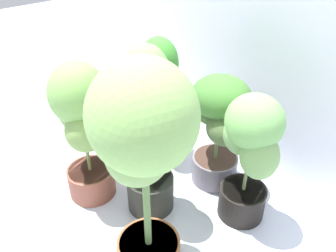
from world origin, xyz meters
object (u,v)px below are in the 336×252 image
(potted_plant_front_right, at_px, (143,148))
(potted_plant_back_left, at_px, (159,93))
(potted_plant_center, at_px, (147,128))
(floor_fan, at_px, (97,105))
(potted_plant_back_right, at_px, (250,150))
(potted_plant_back_center, at_px, (219,123))
(potted_plant_front_left, at_px, (82,122))

(potted_plant_front_right, height_order, potted_plant_back_left, potted_plant_front_right)
(potted_plant_front_right, xyz_separation_m, potted_plant_center, (-0.28, 0.20, -0.16))
(potted_plant_center, distance_m, floor_fan, 0.66)
(potted_plant_back_right, xyz_separation_m, potted_plant_center, (-0.32, -0.33, 0.07))
(potted_plant_back_center, bearing_deg, potted_plant_back_left, -169.29)
(potted_plant_front_right, bearing_deg, potted_plant_back_right, 85.85)
(potted_plant_back_right, height_order, potted_plant_back_left, potted_plant_back_left)
(potted_plant_front_right, bearing_deg, potted_plant_center, 144.55)
(potted_plant_center, bearing_deg, potted_plant_back_left, 138.71)
(potted_plant_back_center, distance_m, potted_plant_center, 0.40)
(potted_plant_back_center, xyz_separation_m, floor_fan, (-0.69, -0.34, -0.11))
(potted_plant_back_center, relative_size, floor_fan, 1.58)
(potted_plant_back_right, bearing_deg, floor_fan, -163.93)
(potted_plant_back_left, bearing_deg, potted_plant_back_center, 10.71)
(potted_plant_front_left, relative_size, potted_plant_center, 0.86)
(potted_plant_back_center, height_order, potted_plant_center, potted_plant_center)
(potted_plant_back_center, bearing_deg, potted_plant_back_right, -13.23)
(floor_fan, bearing_deg, potted_plant_back_right, -57.66)
(potted_plant_front_left, xyz_separation_m, potted_plant_center, (0.26, 0.20, 0.02))
(potted_plant_center, bearing_deg, potted_plant_front_left, -142.25)
(potted_plant_front_left, xyz_separation_m, potted_plant_back_right, (0.58, 0.52, -0.05))
(potted_plant_back_right, height_order, floor_fan, potted_plant_back_right)
(potted_plant_back_center, height_order, floor_fan, potted_plant_back_center)
(potted_plant_back_right, height_order, potted_plant_center, potted_plant_center)
(potted_plant_front_right, xyz_separation_m, potted_plant_back_right, (0.04, 0.53, -0.23))
(potted_plant_front_right, xyz_separation_m, potted_plant_back_left, (-0.63, 0.51, -0.24))
(potted_plant_back_left, height_order, floor_fan, potted_plant_back_left)
(potted_plant_back_left, height_order, potted_plant_center, potted_plant_center)
(potted_plant_front_right, relative_size, potted_plant_back_right, 1.43)
(potted_plant_center, height_order, floor_fan, potted_plant_center)
(potted_plant_front_right, xyz_separation_m, potted_plant_back_center, (-0.22, 0.59, -0.25))
(potted_plant_back_center, height_order, potted_plant_back_right, potted_plant_back_right)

